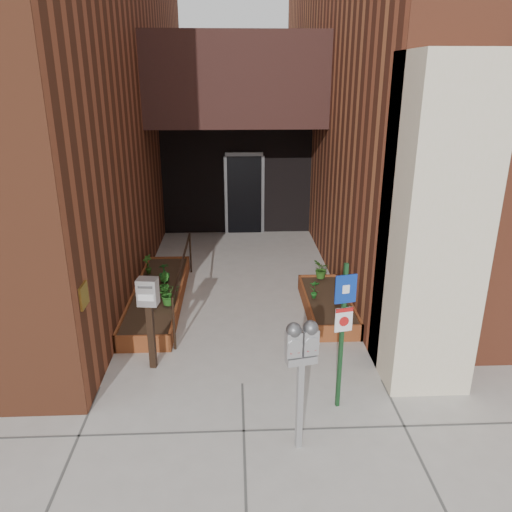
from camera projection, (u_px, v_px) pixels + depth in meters
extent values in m
plane|color=#9E9991|center=(242.00, 384.00, 7.06)|extent=(80.00, 80.00, 0.00)
cube|color=brown|center=(478.00, 37.00, 12.31)|extent=(8.00, 13.70, 10.00)
cube|color=beige|center=(433.00, 229.00, 6.60)|extent=(1.10, 1.20, 4.40)
cube|color=black|center=(236.00, 80.00, 11.32)|extent=(4.20, 2.00, 2.00)
cube|color=black|center=(237.00, 177.00, 13.49)|extent=(4.00, 0.30, 3.00)
cube|color=black|center=(244.00, 195.00, 13.48)|extent=(0.90, 0.06, 2.10)
cube|color=#B79338|center=(83.00, 296.00, 6.27)|extent=(0.04, 0.30, 0.30)
cube|color=brown|center=(142.00, 344.00, 7.80)|extent=(0.90, 0.04, 0.30)
cube|color=brown|center=(169.00, 263.00, 11.15)|extent=(0.90, 0.04, 0.30)
cube|color=brown|center=(135.00, 297.00, 9.46)|extent=(0.04, 3.60, 0.30)
cube|color=brown|center=(181.00, 296.00, 9.49)|extent=(0.04, 3.60, 0.30)
cube|color=black|center=(158.00, 297.00, 9.48)|extent=(0.82, 3.52, 0.26)
cube|color=brown|center=(339.00, 333.00, 8.12)|extent=(0.80, 0.04, 0.30)
cube|color=brown|center=(318.00, 282.00, 10.15)|extent=(0.80, 0.04, 0.30)
cube|color=brown|center=(307.00, 305.00, 9.12)|extent=(0.04, 2.20, 0.30)
cube|color=brown|center=(348.00, 304.00, 9.15)|extent=(0.04, 2.20, 0.30)
cube|color=black|center=(327.00, 306.00, 9.14)|extent=(0.72, 2.12, 0.26)
cylinder|color=black|center=(174.00, 324.00, 7.80)|extent=(0.04, 0.04, 0.90)
cylinder|color=black|center=(190.00, 253.00, 10.89)|extent=(0.04, 0.04, 0.90)
cylinder|color=black|center=(182.00, 261.00, 9.20)|extent=(0.04, 3.30, 0.04)
cube|color=#A6A6A9|center=(299.00, 406.00, 5.68)|extent=(0.08, 0.08, 1.13)
cube|color=#A6A6A9|center=(301.00, 359.00, 5.47)|extent=(0.36, 0.21, 0.09)
cube|color=#A6A6A9|center=(293.00, 344.00, 5.38)|extent=(0.19, 0.15, 0.29)
sphere|color=#59595B|center=(294.00, 330.00, 5.32)|extent=(0.17, 0.17, 0.17)
cube|color=white|center=(295.00, 345.00, 5.32)|extent=(0.10, 0.03, 0.06)
cube|color=#B21414|center=(295.00, 352.00, 5.35)|extent=(0.10, 0.03, 0.03)
cube|color=#A6A6A9|center=(310.00, 342.00, 5.43)|extent=(0.19, 0.15, 0.29)
sphere|color=#59595B|center=(311.00, 328.00, 5.37)|extent=(0.17, 0.17, 0.17)
cube|color=white|center=(312.00, 342.00, 5.37)|extent=(0.10, 0.03, 0.06)
cube|color=#B21414|center=(312.00, 350.00, 5.40)|extent=(0.10, 0.03, 0.03)
cube|color=#163D1C|center=(341.00, 338.00, 6.25)|extent=(0.05, 0.05, 2.01)
cube|color=navy|center=(346.00, 289.00, 5.99)|extent=(0.27, 0.08, 0.37)
cube|color=white|center=(346.00, 289.00, 5.99)|extent=(0.09, 0.03, 0.11)
cube|color=white|center=(344.00, 320.00, 6.13)|extent=(0.23, 0.07, 0.32)
cube|color=#B21414|center=(345.00, 310.00, 6.08)|extent=(0.23, 0.06, 0.05)
cylinder|color=#B21414|center=(344.00, 321.00, 6.13)|extent=(0.13, 0.04, 0.13)
cube|color=black|center=(151.00, 336.00, 7.29)|extent=(0.11, 0.11, 1.04)
cube|color=silver|center=(148.00, 292.00, 7.05)|extent=(0.31, 0.24, 0.40)
cube|color=#59595B|center=(145.00, 287.00, 6.91)|extent=(0.21, 0.04, 0.04)
cube|color=white|center=(146.00, 298.00, 6.97)|extent=(0.23, 0.04, 0.09)
imported|color=#245F1B|center=(169.00, 294.00, 8.75)|extent=(0.49, 0.49, 0.40)
imported|color=#215E1A|center=(164.00, 284.00, 9.15)|extent=(0.29, 0.29, 0.41)
imported|color=#19591E|center=(164.00, 272.00, 9.73)|extent=(0.27, 0.27, 0.38)
imported|color=#265117|center=(148.00, 264.00, 10.11)|extent=(0.30, 0.30, 0.40)
imported|color=#1B5F21|center=(344.00, 312.00, 8.19)|extent=(0.24, 0.24, 0.30)
imported|color=#1A5D1B|center=(315.00, 289.00, 8.99)|extent=(0.20, 0.20, 0.35)
imported|color=#2C601B|center=(321.00, 270.00, 9.87)|extent=(0.38, 0.38, 0.37)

